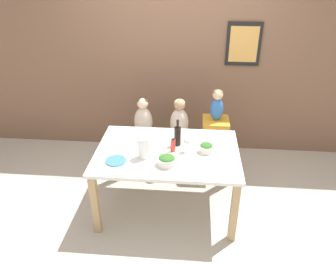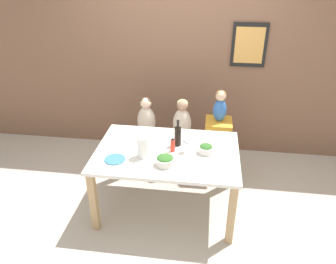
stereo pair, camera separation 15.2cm
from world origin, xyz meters
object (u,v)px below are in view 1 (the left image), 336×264
at_px(person_child_center, 179,119).
at_px(wine_bottle, 178,135).
at_px(dinner_plate_front_left, 116,161).
at_px(salad_bowl_small, 206,148).
at_px(salad_bowl_large, 167,160).
at_px(chair_far_left, 144,141).
at_px(dinner_plate_back_left, 134,138).
at_px(chair_far_center, 179,143).
at_px(chair_right_highchair, 215,132).
at_px(person_child_left, 143,118).
at_px(person_baby_right, 217,104).
at_px(paper_towel_roll, 144,148).
at_px(wine_glass_near, 186,142).

distance_m(person_child_center, wine_bottle, 0.65).
bearing_deg(dinner_plate_front_left, salad_bowl_small, 15.76).
xyz_separation_m(salad_bowl_large, dinner_plate_front_left, (-0.51, 0.02, -0.04)).
xyz_separation_m(chair_far_left, person_child_center, (0.45, 0.00, 0.33)).
bearing_deg(dinner_plate_back_left, chair_far_center, 48.12).
bearing_deg(chair_far_left, wine_bottle, -53.79).
bearing_deg(dinner_plate_front_left, chair_right_highchair, 44.43).
xyz_separation_m(person_child_left, person_baby_right, (0.90, 0.00, 0.22)).
xyz_separation_m(person_child_left, salad_bowl_large, (0.38, -1.02, 0.06)).
relative_size(person_baby_right, dinner_plate_back_left, 1.89).
relative_size(chair_far_left, paper_towel_roll, 2.13).
bearing_deg(wine_glass_near, person_child_left, 126.10).
distance_m(paper_towel_roll, dinner_plate_front_left, 0.31).
distance_m(chair_right_highchair, person_baby_right, 0.38).
height_order(chair_far_left, chair_right_highchair, chair_right_highchair).
bearing_deg(dinner_plate_back_left, dinner_plate_front_left, -101.53).
height_order(person_baby_right, salad_bowl_small, person_baby_right).
bearing_deg(wine_glass_near, chair_far_left, 126.13).
relative_size(person_child_left, wine_glass_near, 3.30).
distance_m(chair_far_left, wine_bottle, 0.91).
distance_m(chair_far_left, wine_glass_near, 1.06).
bearing_deg(paper_towel_roll, person_baby_right, 50.15).
bearing_deg(chair_far_center, salad_bowl_large, -93.81).
height_order(chair_far_center, person_baby_right, person_baby_right).
bearing_deg(chair_far_center, person_child_center, 90.00).
height_order(person_child_left, dinner_plate_back_left, person_child_left).
distance_m(wine_bottle, wine_glass_near, 0.17).
xyz_separation_m(chair_far_left, dinner_plate_front_left, (-0.12, -1.01, 0.35)).
relative_size(paper_towel_roll, dinner_plate_back_left, 1.07).
relative_size(chair_far_center, dinner_plate_front_left, 2.28).
distance_m(wine_bottle, paper_towel_roll, 0.42).
distance_m(chair_far_center, salad_bowl_small, 0.91).
height_order(person_child_left, wine_bottle, wine_bottle).
distance_m(person_child_center, dinner_plate_back_left, 0.72).
xyz_separation_m(paper_towel_roll, salad_bowl_large, (0.24, -0.12, -0.06)).
bearing_deg(person_child_center, chair_far_center, -90.00).
relative_size(chair_right_highchair, salad_bowl_large, 3.96).
bearing_deg(paper_towel_roll, wine_bottle, 40.39).
bearing_deg(chair_far_center, dinner_plate_front_left, -119.71).
relative_size(wine_bottle, paper_towel_roll, 1.33).
height_order(person_child_left, person_baby_right, person_baby_right).
distance_m(person_child_center, person_baby_right, 0.50).
distance_m(chair_right_highchair, dinner_plate_front_left, 1.45).
bearing_deg(salad_bowl_large, person_child_center, 86.19).
distance_m(wine_glass_near, dinner_plate_front_left, 0.73).
bearing_deg(chair_far_left, chair_far_center, 0.00).
xyz_separation_m(paper_towel_roll, wine_glass_near, (0.41, 0.14, 0.00)).
distance_m(chair_far_center, person_baby_right, 0.72).
relative_size(chair_right_highchair, wine_bottle, 2.52).
distance_m(person_child_left, salad_bowl_small, 1.08).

